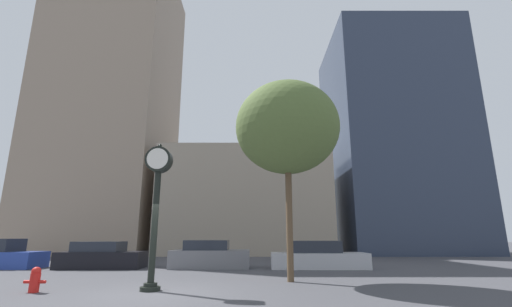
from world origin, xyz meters
The scene contains 10 objects.
ground_plane centered at (0.00, 0.00, 0.00)m, with size 200.00×200.00×0.00m, color #424247.
building_tall_tower centered at (-12.41, 24.00, 15.34)m, with size 11.44×12.00×30.68m.
building_storefront_row centered at (1.80, 24.00, 4.67)m, with size 15.00×12.00×9.34m.
building_glass_modern centered at (16.85, 24.00, 11.14)m, with size 12.00×12.00×22.27m.
street_clock centered at (-0.28, 0.47, 2.82)m, with size 0.81×0.59×4.42m.
car_black centered at (-4.95, 7.78, 0.55)m, with size 4.12×2.05×1.30m.
car_grey centered at (0.45, 7.99, 0.58)m, with size 3.96×1.99×1.36m.
car_silver centered at (5.85, 7.73, 0.56)m, with size 4.78×1.94×1.34m.
fire_hydrant_near centered at (-3.48, 0.17, 0.35)m, with size 0.61×0.26×0.69m.
bare_tree centered at (4.01, 2.55, 5.63)m, with size 4.00×4.00×7.45m.
Camera 1 is at (2.79, -10.09, 1.52)m, focal length 24.00 mm.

